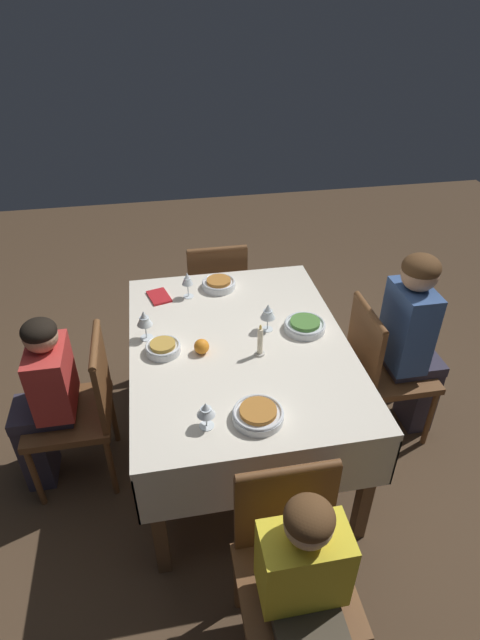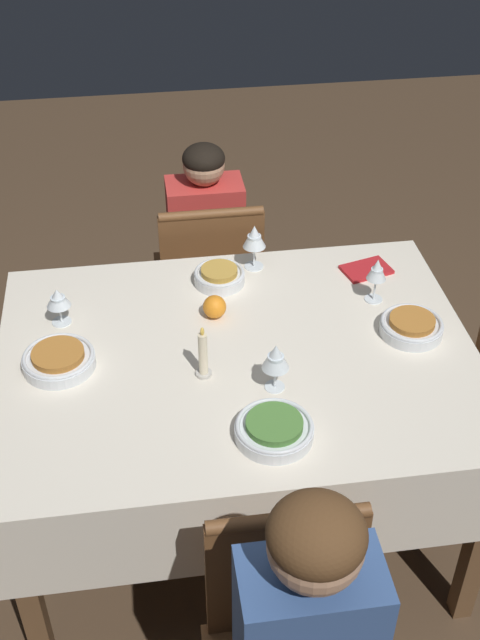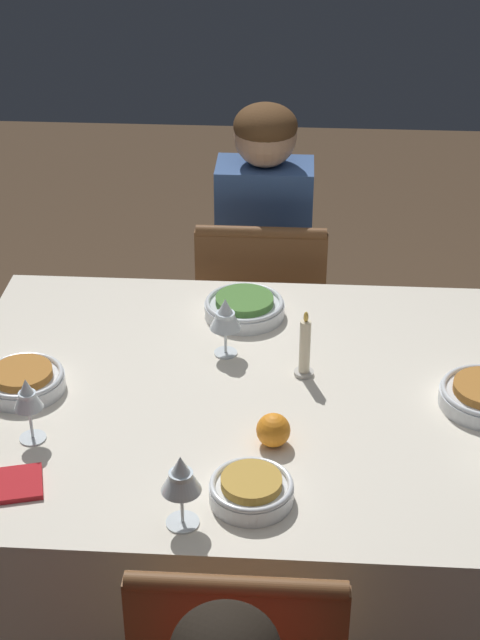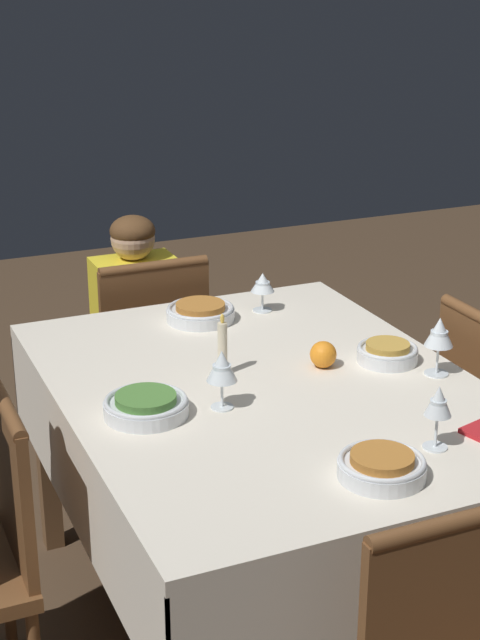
% 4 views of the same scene
% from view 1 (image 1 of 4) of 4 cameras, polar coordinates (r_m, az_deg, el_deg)
% --- Properties ---
extents(ground_plane, '(8.00, 8.00, 0.00)m').
position_cam_1_polar(ground_plane, '(3.03, -0.09, -14.20)').
color(ground_plane, '#4C3826').
extents(dining_table, '(1.45, 1.09, 0.77)m').
position_cam_1_polar(dining_table, '(2.56, -0.11, -4.22)').
color(dining_table, silver).
rests_on(dining_table, ground_plane).
extents(chair_north, '(0.43, 0.43, 0.87)m').
position_cam_1_polar(chair_north, '(2.93, 15.92, -4.94)').
color(chair_north, brown).
rests_on(chair_north, ground_plane).
extents(chair_south, '(0.43, 0.43, 0.87)m').
position_cam_1_polar(chair_south, '(2.70, -17.71, -9.23)').
color(chair_south, brown).
rests_on(chair_south, ground_plane).
extents(chair_east, '(0.43, 0.43, 0.87)m').
position_cam_1_polar(chair_east, '(2.08, 5.98, -25.86)').
color(chair_east, brown).
rests_on(chair_east, ground_plane).
extents(chair_west, '(0.43, 0.43, 0.87)m').
position_cam_1_polar(chair_west, '(3.49, -2.78, 3.54)').
color(chair_west, brown).
rests_on(chair_west, ground_plane).
extents(person_adult_denim, '(0.30, 0.34, 1.16)m').
position_cam_1_polar(person_adult_denim, '(2.89, 19.20, -1.83)').
color(person_adult_denim, '#383342').
rests_on(person_adult_denim, ground_plane).
extents(person_child_red, '(0.30, 0.33, 1.02)m').
position_cam_1_polar(person_child_red, '(2.69, -21.47, -8.33)').
color(person_child_red, '#383342').
rests_on(person_child_red, ground_plane).
extents(person_child_yellow, '(0.33, 0.30, 0.97)m').
position_cam_1_polar(person_child_yellow, '(1.96, 7.56, -29.26)').
color(person_child_yellow, '#4C4233').
rests_on(person_child_yellow, ground_plane).
extents(bowl_north, '(0.21, 0.21, 0.06)m').
position_cam_1_polar(bowl_north, '(2.60, 7.41, -0.60)').
color(bowl_north, silver).
rests_on(bowl_north, dining_table).
extents(wine_glass_north, '(0.08, 0.08, 0.16)m').
position_cam_1_polar(wine_glass_north, '(2.54, 3.21, 0.95)').
color(wine_glass_north, white).
rests_on(wine_glass_north, dining_table).
extents(bowl_south, '(0.17, 0.17, 0.06)m').
position_cam_1_polar(bowl_south, '(2.46, -8.79, -3.14)').
color(bowl_south, silver).
rests_on(bowl_south, dining_table).
extents(wine_glass_south, '(0.08, 0.08, 0.17)m').
position_cam_1_polar(wine_glass_south, '(2.51, -10.88, 0.13)').
color(wine_glass_south, white).
rests_on(wine_glass_south, dining_table).
extents(bowl_east, '(0.21, 0.21, 0.06)m').
position_cam_1_polar(bowl_east, '(2.09, 2.08, -10.71)').
color(bowl_east, silver).
rests_on(bowl_east, dining_table).
extents(wine_glass_east, '(0.08, 0.08, 0.13)m').
position_cam_1_polar(wine_glass_east, '(2.02, -3.91, -10.21)').
color(wine_glass_east, white).
rests_on(wine_glass_east, dining_table).
extents(bowl_west, '(0.20, 0.20, 0.06)m').
position_cam_1_polar(bowl_west, '(2.94, -2.45, 4.17)').
color(bowl_west, silver).
rests_on(bowl_west, dining_table).
extents(wine_glass_west, '(0.06, 0.06, 0.16)m').
position_cam_1_polar(wine_glass_west, '(2.82, -6.04, 4.64)').
color(wine_glass_west, white).
rests_on(wine_glass_west, dining_table).
extents(candle_centerpiece, '(0.05, 0.05, 0.18)m').
position_cam_1_polar(candle_centerpiece, '(2.39, 2.31, -2.65)').
color(candle_centerpiece, beige).
rests_on(candle_centerpiece, dining_table).
extents(orange_fruit, '(0.07, 0.07, 0.07)m').
position_cam_1_polar(orange_fruit, '(2.43, -4.42, -3.03)').
color(orange_fruit, orange).
rests_on(orange_fruit, dining_table).
extents(napkin_red_folded, '(0.18, 0.15, 0.01)m').
position_cam_1_polar(napkin_red_folded, '(2.89, -9.23, 2.66)').
color(napkin_red_folded, red).
rests_on(napkin_red_folded, dining_table).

